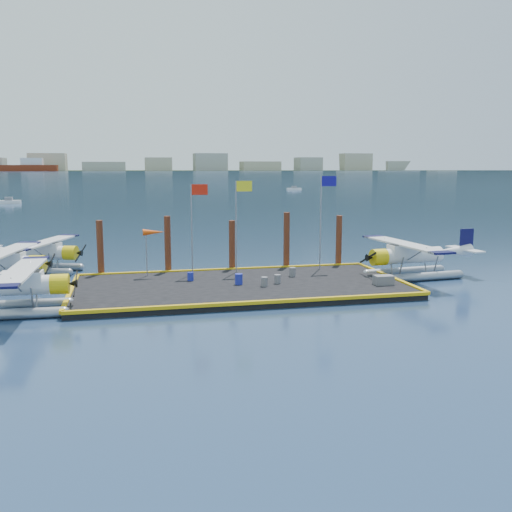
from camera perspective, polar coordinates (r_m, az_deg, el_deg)
The scene contains 23 objects.
ground at distance 35.31m, azimuth -1.61°, elevation -3.42°, with size 4000.00×4000.00×0.00m, color #172B46.
dock at distance 35.27m, azimuth -1.61°, elevation -3.10°, with size 20.00×10.00×0.40m, color black.
dock_bumpers at distance 35.21m, azimuth -1.62°, elevation -2.64°, with size 20.25×10.25×0.18m, color #C89C0B, non-canonical shape.
far_backdrop at distance 1788.44m, azimuth -4.87°, elevation 9.03°, with size 3050.00×2050.00×810.00m.
seaplane_a at distance 31.80m, azimuth -22.94°, elevation -3.03°, with size 7.94×8.75×3.12m.
seaplane_b at distance 38.99m, azimuth -24.10°, elevation -0.97°, with size 8.16×8.92×3.15m.
seaplane_c at distance 43.59m, azimuth -20.61°, elevation 0.14°, with size 7.90×8.43×3.02m.
seaplane_d at distance 40.01m, azimuth 15.02°, elevation -0.18°, with size 8.34×9.20×3.26m.
drum_0 at distance 36.30m, azimuth -6.57°, elevation -2.05°, with size 0.39×0.39×0.55m, color #1C249A.
drum_1 at distance 34.96m, azimuth -1.73°, elevation -2.32°, with size 0.47×0.47×0.66m, color #1C249A.
drum_2 at distance 35.26m, azimuth 2.17°, elevation -2.32°, with size 0.39×0.39×0.55m, color slate.
drum_3 at distance 34.41m, azimuth 0.84°, elevation -2.58°, with size 0.40×0.40×0.57m, color slate.
drum_4 at distance 37.56m, azimuth 3.66°, elevation -1.60°, with size 0.42×0.42×0.59m, color slate.
crate at distance 35.78m, azimuth 12.62°, elevation -2.35°, with size 1.14×0.76×0.57m, color slate.
flagpole_red at distance 38.03m, azimuth -6.16°, elevation 4.13°, with size 1.14×0.08×6.00m.
flagpole_yellow at distance 38.47m, azimuth -1.71°, elevation 4.40°, with size 1.14×0.08×6.20m.
flagpole_blue at distance 40.04m, azimuth 6.77°, elevation 4.78°, with size 1.14×0.08×6.50m.
windsock at distance 37.93m, azimuth -10.23°, elevation 2.25°, with size 1.40×0.44×3.12m.
piling_0 at distance 39.68m, azimuth -15.30°, elevation 0.58°, with size 0.44×0.44×4.00m, color #431E13.
piling_1 at distance 39.71m, azimuth -8.81°, elevation 0.94°, with size 0.44×0.44×4.20m, color #431E13.
piling_2 at distance 40.29m, azimuth -2.41°, elevation 0.87°, with size 0.44×0.44×3.80m, color #431E13.
piling_3 at distance 41.15m, azimuth 3.07°, elevation 1.39°, with size 0.44×0.44×4.30m, color #431E13.
piling_4 at distance 42.43m, azimuth 8.28°, elevation 1.33°, with size 0.44×0.44×4.00m, color #431E13.
Camera 1 is at (-6.63, -33.84, 7.59)m, focal length 40.00 mm.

